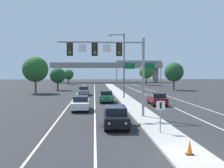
{
  "coord_description": "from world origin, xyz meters",
  "views": [
    {
      "loc": [
        -4.73,
        -12.53,
        4.3
      ],
      "look_at": [
        -3.2,
        9.98,
        3.2
      ],
      "focal_mm": 41.57,
      "sensor_mm": 36.0,
      "label": 1
    }
  ],
  "objects": [
    {
      "name": "overpass_bridge",
      "position": [
        0.0,
        87.76,
        5.78
      ],
      "size": [
        42.4,
        6.4,
        7.65
      ],
      "color": "gray",
      "rests_on": "ground"
    },
    {
      "name": "median_sign_post",
      "position": [
        -0.28,
        4.59,
        1.59
      ],
      "size": [
        0.6,
        0.1,
        2.2
      ],
      "color": "gray",
      "rests_on": "median_island"
    },
    {
      "name": "traffic_cone_median_nose",
      "position": [
        0.0,
        -0.08,
        0.51
      ],
      "size": [
        0.36,
        0.36,
        0.74
      ],
      "color": "black",
      "rests_on": "median_island"
    },
    {
      "name": "tree_far_right_a",
      "position": [
        11.57,
        68.07,
        4.23
      ],
      "size": [
        4.48,
        4.48,
        6.49
      ],
      "color": "#4C3823",
      "rests_on": "ground"
    },
    {
      "name": "car_oncoming_grey",
      "position": [
        -6.62,
        34.25,
        0.82
      ],
      "size": [
        1.88,
        4.5,
        1.58
      ],
      "color": "slate",
      "rests_on": "ground"
    },
    {
      "name": "median_island",
      "position": [
        0.0,
        18.0,
        0.07
      ],
      "size": [
        2.4,
        110.0,
        0.15
      ],
      "primitive_type": "cube",
      "color": "#9E9B93",
      "rests_on": "ground"
    },
    {
      "name": "tree_far_left_a",
      "position": [
        -13.09,
        47.13,
        3.37
      ],
      "size": [
        3.57,
        3.57,
        5.16
      ],
      "color": "#4C3823",
      "rests_on": "ground"
    },
    {
      "name": "car_oncoming_white",
      "position": [
        -6.23,
        16.01,
        0.82
      ],
      "size": [
        1.83,
        4.47,
        1.58
      ],
      "color": "silver",
      "rests_on": "ground"
    },
    {
      "name": "tree_far_left_b",
      "position": [
        -13.4,
        74.61,
        3.28
      ],
      "size": [
        3.48,
        3.48,
        5.03
      ],
      "color": "#4C3823",
      "rests_on": "ground"
    },
    {
      "name": "tree_far_left_c",
      "position": [
        -16.25,
        39.01,
        4.72
      ],
      "size": [
        4.99,
        4.99,
        7.23
      ],
      "color": "#4C3823",
      "rests_on": "ground"
    },
    {
      "name": "lane_stripe_oncoming_center",
      "position": [
        -4.7,
        25.0,
        0.0
      ],
      "size": [
        0.14,
        100.0,
        0.01
      ],
      "primitive_type": "cube",
      "color": "silver",
      "rests_on": "ground"
    },
    {
      "name": "lane_stripe_receding_center",
      "position": [
        4.7,
        25.0,
        0.0
      ],
      "size": [
        0.14,
        100.0,
        0.01
      ],
      "primitive_type": "cube",
      "color": "silver",
      "rests_on": "ground"
    },
    {
      "name": "edge_stripe_right",
      "position": [
        8.0,
        25.0,
        0.0
      ],
      "size": [
        0.14,
        100.0,
        0.01
      ],
      "primitive_type": "cube",
      "color": "silver",
      "rests_on": "ground"
    },
    {
      "name": "car_oncoming_green",
      "position": [
        -3.11,
        23.58,
        0.82
      ],
      "size": [
        1.85,
        4.48,
        1.58
      ],
      "color": "#195633",
      "rests_on": "ground"
    },
    {
      "name": "edge_stripe_left",
      "position": [
        -8.0,
        25.0,
        0.0
      ],
      "size": [
        0.14,
        100.0,
        0.01
      ],
      "primitive_type": "cube",
      "color": "silver",
      "rests_on": "ground"
    },
    {
      "name": "overhead_signal_mast",
      "position": [
        -3.03,
        11.08,
        5.52
      ],
      "size": [
        7.93,
        0.44,
        7.2
      ],
      "color": "gray",
      "rests_on": "median_island"
    },
    {
      "name": "tree_far_right_b",
      "position": [
        13.54,
        46.03,
        4.16
      ],
      "size": [
        4.4,
        4.4,
        6.37
      ],
      "color": "#4C3823",
      "rests_on": "ground"
    },
    {
      "name": "car_receding_darkred",
      "position": [
        3.28,
        20.0,
        0.82
      ],
      "size": [
        1.88,
        4.5,
        1.58
      ],
      "color": "#5B0F14",
      "rests_on": "ground"
    },
    {
      "name": "car_oncoming_black",
      "position": [
        -3.1,
        7.27,
        0.82
      ],
      "size": [
        1.91,
        4.51,
        1.58
      ],
      "color": "black",
      "rests_on": "ground"
    },
    {
      "name": "ground_plane",
      "position": [
        0.0,
        0.0,
        0.0
      ],
      "size": [
        260.0,
        260.0,
        0.0
      ],
      "primitive_type": "plane",
      "color": "#28282B"
    },
    {
      "name": "highway_sign_gantry",
      "position": [
        8.2,
        62.07,
        6.16
      ],
      "size": [
        13.28,
        0.42,
        7.5
      ],
      "color": "gray",
      "rests_on": "ground"
    },
    {
      "name": "street_lamp_median",
      "position": [
        -0.35,
        27.59,
        5.79
      ],
      "size": [
        2.58,
        0.28,
        10.0
      ],
      "color": "#4C4C51",
      "rests_on": "median_island"
    }
  ]
}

